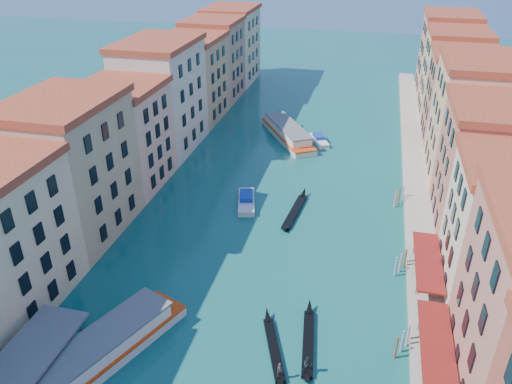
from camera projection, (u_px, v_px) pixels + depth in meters
The scene contains 13 objects.
left_bank_palazzos at pixel (148, 111), 90.21m from camera, with size 12.80×128.40×21.00m.
right_bank_palazzos at pixel (477, 138), 78.91m from camera, with size 12.80×128.40×21.00m.
quay at pixel (415, 184), 84.98m from camera, with size 4.00×140.00×1.00m, color #A59885.
restaurant_awnings at pixel (438, 358), 47.91m from camera, with size 3.20×44.55×3.12m.
vaporetto_stop at pixel (22, 384), 47.15m from camera, with size 5.40×16.40×3.65m.
mooring_poles_right at pixel (402, 324), 54.31m from camera, with size 1.44×54.24×3.20m.
vaporetto_near at pixel (99, 352), 50.68m from camera, with size 12.29×20.91×3.08m.
vaporetto_far at pixel (288, 132), 103.36m from camera, with size 14.47×19.71×3.01m.
gondola_fore at pixel (274, 348), 52.46m from camera, with size 4.89×11.13×2.31m.
gondola_right at pixel (308, 343), 53.02m from camera, with size 2.41×12.40×2.47m.
gondola_far at pixel (295, 210), 77.47m from camera, with size 2.35×13.59×1.92m.
motorboat_mid at pixel (246, 200), 79.65m from camera, with size 4.40×8.38×1.66m.
motorboat_far at pixel (319, 139), 102.02m from camera, with size 4.92×7.41×1.47m.
Camera 1 is at (13.26, -14.57, 39.95)m, focal length 35.00 mm.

